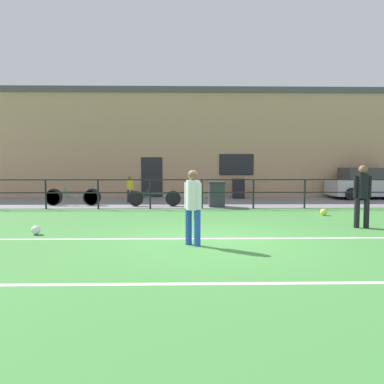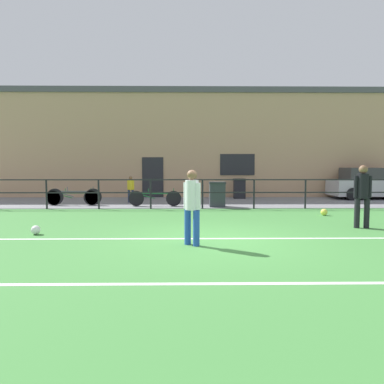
% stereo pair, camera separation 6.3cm
% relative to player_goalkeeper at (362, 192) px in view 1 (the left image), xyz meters
% --- Properties ---
extents(ground, '(60.00, 44.00, 0.04)m').
position_rel_player_goalkeeper_xyz_m(ground, '(-4.10, -1.60, -0.98)').
color(ground, '#42843D').
extents(field_line_touchline, '(36.00, 0.11, 0.00)m').
position_rel_player_goalkeeper_xyz_m(field_line_touchline, '(-4.10, -1.38, -0.96)').
color(field_line_touchline, white).
rests_on(field_line_touchline, ground).
extents(field_line_hash, '(36.00, 0.11, 0.00)m').
position_rel_player_goalkeeper_xyz_m(field_line_hash, '(-4.10, -4.59, -0.96)').
color(field_line_hash, white).
rests_on(field_line_hash, ground).
extents(pavement_strip, '(48.00, 5.00, 0.02)m').
position_rel_player_goalkeeper_xyz_m(pavement_strip, '(-4.10, 6.90, -0.95)').
color(pavement_strip, slate).
rests_on(pavement_strip, ground).
extents(perimeter_fence, '(36.07, 0.07, 1.15)m').
position_rel_player_goalkeeper_xyz_m(perimeter_fence, '(-4.10, 4.40, -0.21)').
color(perimeter_fence, black).
rests_on(perimeter_fence, ground).
extents(clubhouse_facade, '(28.00, 2.56, 5.73)m').
position_rel_player_goalkeeper_xyz_m(clubhouse_facade, '(-4.10, 10.60, 1.91)').
color(clubhouse_facade, tan).
rests_on(clubhouse_facade, ground).
extents(player_goalkeeper, '(0.46, 0.30, 1.69)m').
position_rel_player_goalkeeper_xyz_m(player_goalkeeper, '(0.00, 0.00, 0.00)').
color(player_goalkeeper, black).
rests_on(player_goalkeeper, ground).
extents(player_striker, '(0.35, 0.32, 1.59)m').
position_rel_player_goalkeeper_xyz_m(player_striker, '(-4.59, -2.06, -0.06)').
color(player_striker, blue).
rests_on(player_striker, ground).
extents(soccer_ball_match, '(0.22, 0.22, 0.22)m').
position_rel_player_goalkeeper_xyz_m(soccer_ball_match, '(-0.09, 2.45, -0.85)').
color(soccer_ball_match, '#E5E04C').
rests_on(soccer_ball_match, ground).
extents(soccer_ball_spare, '(0.22, 0.22, 0.22)m').
position_rel_player_goalkeeper_xyz_m(soccer_ball_spare, '(-8.38, -0.82, -0.85)').
color(soccer_ball_spare, white).
rests_on(soccer_ball_spare, ground).
extents(spectator_child, '(0.32, 0.21, 1.20)m').
position_rel_player_goalkeeper_xyz_m(spectator_child, '(-7.21, 6.66, -0.26)').
color(spectator_child, '#232D4C').
rests_on(spectator_child, pavement_strip).
extents(parked_car_red, '(4.13, 1.83, 1.54)m').
position_rel_player_goalkeeper_xyz_m(parked_car_red, '(4.53, 8.37, -0.21)').
color(parked_car_red, '#B7B7BC').
rests_on(parked_car_red, pavement_strip).
extents(bicycle_parked_0, '(2.15, 0.04, 0.72)m').
position_rel_player_goalkeeper_xyz_m(bicycle_parked_0, '(-6.01, 5.19, -0.61)').
color(bicycle_parked_0, black).
rests_on(bicycle_parked_0, pavement_strip).
extents(bicycle_parked_1, '(2.29, 0.04, 0.78)m').
position_rel_player_goalkeeper_xyz_m(bicycle_parked_1, '(-9.41, 5.60, -0.58)').
color(bicycle_parked_1, black).
rests_on(bicycle_parked_1, pavement_strip).
extents(bicycle_parked_2, '(2.19, 0.04, 0.72)m').
position_rel_player_goalkeeper_xyz_m(bicycle_parked_2, '(-9.50, 5.60, -0.62)').
color(bicycle_parked_2, black).
rests_on(bicycle_parked_2, pavement_strip).
extents(trash_bin_0, '(0.59, 0.50, 0.99)m').
position_rel_player_goalkeeper_xyz_m(trash_bin_0, '(-2.05, 8.64, -0.44)').
color(trash_bin_0, black).
rests_on(trash_bin_0, pavement_strip).
extents(trash_bin_1, '(0.65, 0.55, 1.00)m').
position_rel_player_goalkeeper_xyz_m(trash_bin_1, '(-3.48, 4.96, -0.43)').
color(trash_bin_1, '#33383D').
rests_on(trash_bin_1, pavement_strip).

